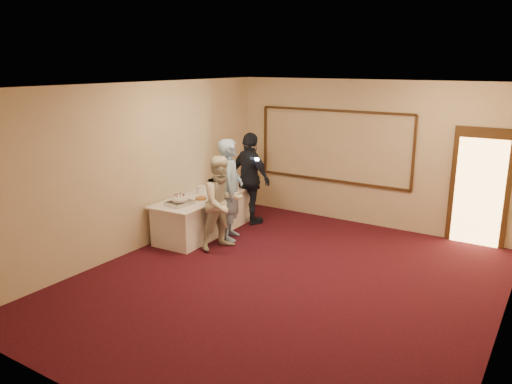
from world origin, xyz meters
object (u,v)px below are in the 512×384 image
plate_stack_a (201,190)px  plate_stack_b (224,190)px  man (231,190)px  buffet_table (204,214)px  cupcake_stand (220,179)px  guest (250,179)px  woman (222,203)px  tart (201,199)px  pavlova_tray (180,201)px

plate_stack_a → plate_stack_b: size_ratio=1.15×
man → plate_stack_b: bearing=22.4°
buffet_table → plate_stack_a: plate_stack_a is taller
cupcake_stand → guest: size_ratio=0.24×
plate_stack_a → guest: 1.11m
buffet_table → plate_stack_b: (0.23, 0.38, 0.45)m
man → woman: man is taller
tart → man: bearing=31.2°
pavlova_tray → tart: 0.49m
plate_stack_b → woman: 1.05m
buffet_table → guest: 1.26m
woman → plate_stack_a: bearing=78.9°
cupcake_stand → buffet_table: bearing=-76.9°
cupcake_stand → plate_stack_a: (0.06, -0.72, -0.08)m
pavlova_tray → plate_stack_b: size_ratio=3.23×
plate_stack_a → guest: bearing=59.3°
woman → man: bearing=38.8°
plate_stack_a → man: man is taller
man → tart: bearing=94.5°
plate_stack_b → man: (0.42, -0.36, 0.13)m
plate_stack_b → tart: (-0.07, -0.66, -0.05)m
buffet_table → plate_stack_a: bearing=147.7°
plate_stack_b → cupcake_stand: bearing=134.4°
buffet_table → pavlova_tray: size_ratio=4.41×
plate_stack_b → guest: guest is taller
plate_stack_a → woman: bearing=-31.2°
pavlova_tray → guest: (0.40, 1.79, 0.12)m
man → woman: (0.17, -0.51, -0.11)m
tart → man: size_ratio=0.13×
man → woman: size_ratio=1.13×
buffet_table → plate_stack_b: 0.63m
guest → buffet_table: bearing=83.5°
buffet_table → pavlova_tray: (0.04, -0.76, 0.46)m
buffet_table → tart: bearing=-61.0°
plate_stack_a → guest: guest is taller
man → buffet_table: bearing=64.5°
plate_stack_a → man: size_ratio=0.10×
tart → guest: guest is taller
tart → plate_stack_a: bearing=127.9°
buffet_table → man: bearing=1.2°
pavlova_tray → tart: bearing=76.3°
cupcake_stand → guest: (0.62, 0.23, 0.03)m
woman → plate_stack_b: bearing=54.3°
cupcake_stand → man: size_ratio=0.24×
buffet_table → guest: guest is taller
buffet_table → cupcake_stand: size_ratio=5.28×
plate_stack_a → woman: woman is taller
cupcake_stand → plate_stack_a: size_ratio=2.35×
woman → guest: bearing=34.2°
plate_stack_a → plate_stack_b: plate_stack_a is taller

